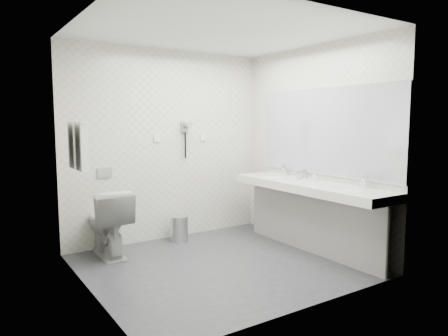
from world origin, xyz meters
TOP-DOWN VIEW (x-y plane):
  - floor at (0.00, 0.00)m, footprint 2.80×2.80m
  - ceiling at (0.00, 0.00)m, footprint 2.80×2.80m
  - wall_back at (0.00, 1.30)m, footprint 2.80×0.00m
  - wall_front at (0.00, -1.30)m, footprint 2.80×0.00m
  - wall_left at (-1.40, 0.00)m, footprint 0.00×2.60m
  - wall_right at (1.40, 0.00)m, footprint 0.00×2.60m
  - vanity_counter at (1.12, -0.20)m, footprint 0.55×2.20m
  - vanity_panel at (1.15, -0.20)m, footprint 0.03×2.15m
  - vanity_post_near at (1.18, -1.24)m, footprint 0.06×0.06m
  - vanity_post_far at (1.18, 0.84)m, footprint 0.06×0.06m
  - mirror at (1.39, -0.20)m, footprint 0.02×2.20m
  - basin_near at (1.12, -0.85)m, footprint 0.40×0.31m
  - basin_far at (1.12, 0.45)m, footprint 0.40×0.31m
  - faucet_near at (1.32, -0.85)m, footprint 0.04×0.04m
  - faucet_far at (1.32, 0.45)m, footprint 0.04×0.04m
  - soap_bottle_a at (1.24, -0.18)m, footprint 0.07×0.07m
  - glass_left at (1.35, 0.12)m, footprint 0.08×0.08m
  - glass_right at (1.22, 0.06)m, footprint 0.06×0.06m
  - toilet at (-0.93, 1.00)m, footprint 0.46×0.79m
  - flush_plate at (-0.85, 1.29)m, footprint 0.18×0.02m
  - pedal_bin at (0.04, 1.06)m, footprint 0.29×0.29m
  - bin_lid at (0.04, 1.06)m, footprint 0.23×0.23m
  - towel_rail at (-1.35, 0.55)m, footprint 0.02×0.62m
  - towel_near at (-1.34, 0.41)m, footprint 0.07×0.24m
  - towel_far at (-1.34, 0.69)m, footprint 0.07×0.24m
  - dryer_cradle at (0.25, 1.27)m, footprint 0.10×0.04m
  - dryer_barrel at (0.25, 1.20)m, footprint 0.08×0.14m
  - dryer_cord at (0.25, 1.26)m, footprint 0.02×0.02m
  - switch_plate_a at (-0.15, 1.29)m, footprint 0.09×0.02m
  - switch_plate_b at (0.55, 1.29)m, footprint 0.09×0.02m

SIDE VIEW (x-z plane):
  - floor at x=0.00m, z-range 0.00..0.00m
  - pedal_bin at x=0.04m, z-range 0.00..0.32m
  - bin_lid at x=0.04m, z-range 0.32..0.33m
  - vanity_panel at x=1.15m, z-range 0.00..0.75m
  - vanity_post_near at x=1.18m, z-range 0.00..0.75m
  - vanity_post_far at x=1.18m, z-range 0.00..0.75m
  - toilet at x=-0.93m, z-range 0.00..0.79m
  - vanity_counter at x=1.12m, z-range 0.75..0.85m
  - basin_near at x=1.12m, z-range 0.81..0.86m
  - basin_far at x=1.12m, z-range 0.81..0.86m
  - glass_right at x=1.22m, z-range 0.85..0.95m
  - glass_left at x=1.35m, z-range 0.85..0.96m
  - soap_bottle_a at x=1.24m, z-range 0.85..0.97m
  - faucet_near at x=1.32m, z-range 0.85..1.00m
  - faucet_far at x=1.32m, z-range 0.85..1.00m
  - flush_plate at x=-0.85m, z-range 0.89..1.01m
  - wall_back at x=0.00m, z-range -0.15..2.65m
  - wall_front at x=0.00m, z-range -0.15..2.65m
  - wall_left at x=-1.40m, z-range -0.05..2.55m
  - wall_right at x=1.40m, z-range -0.05..2.55m
  - dryer_cord at x=0.25m, z-range 1.07..1.43m
  - towel_near at x=-1.34m, z-range 1.09..1.57m
  - towel_far at x=-1.34m, z-range 1.09..1.57m
  - switch_plate_a at x=-0.15m, z-range 1.31..1.40m
  - switch_plate_b at x=0.55m, z-range 1.31..1.40m
  - mirror at x=1.39m, z-range 0.92..1.98m
  - dryer_cradle at x=0.25m, z-range 1.43..1.57m
  - dryer_barrel at x=0.25m, z-range 1.49..1.57m
  - towel_rail at x=-1.35m, z-range 1.54..1.56m
  - ceiling at x=0.00m, z-range 2.50..2.50m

